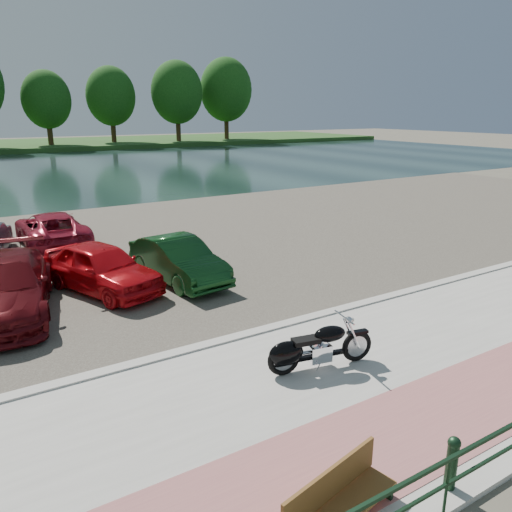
{
  "coord_description": "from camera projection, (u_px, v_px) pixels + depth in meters",
  "views": [
    {
      "loc": [
        -6.81,
        -7.17,
        5.14
      ],
      "look_at": [
        0.45,
        4.52,
        1.1
      ],
      "focal_mm": 35.0,
      "sensor_mm": 36.0,
      "label": 1
    }
  ],
  "objects": [
    {
      "name": "ground",
      "position": [
        349.0,
        358.0,
        10.73
      ],
      "size": [
        200.0,
        200.0,
        0.0
      ],
      "primitive_type": "plane",
      "color": "#595447",
      "rests_on": "ground"
    },
    {
      "name": "promenade",
      "position": [
        383.0,
        376.0,
        9.91
      ],
      "size": [
        60.0,
        6.0,
        0.1
      ],
      "primitive_type": "cube",
      "color": "#AAA7A0",
      "rests_on": "ground"
    },
    {
      "name": "pink_path",
      "position": [
        447.0,
        411.0,
        8.67
      ],
      "size": [
        60.0,
        2.0,
        0.01
      ],
      "primitive_type": "cube",
      "color": "#9E595D",
      "rests_on": "promenade"
    },
    {
      "name": "kerb",
      "position": [
        294.0,
        323.0,
        12.35
      ],
      "size": [
        60.0,
        0.3,
        0.14
      ],
      "primitive_type": "cube",
      "color": "#AAA7A0",
      "rests_on": "ground"
    },
    {
      "name": "parking_lot",
      "position": [
        160.0,
        245.0,
        19.7
      ],
      "size": [
        60.0,
        18.0,
        0.04
      ],
      "primitive_type": "cube",
      "color": "#413B34",
      "rests_on": "ground"
    },
    {
      "name": "river",
      "position": [
        37.0,
        171.0,
        43.34
      ],
      "size": [
        120.0,
        40.0,
        0.0
      ],
      "primitive_type": "cube",
      "color": "#182C2B",
      "rests_on": "ground"
    },
    {
      "name": "bollards",
      "position": [
        444.0,
        465.0,
        6.72
      ],
      "size": [
        10.68,
        0.18,
        0.81
      ],
      "color": "black",
      "rests_on": "promenade"
    },
    {
      "name": "far_trees",
      "position": [
        32.0,
        91.0,
        64.46
      ],
      "size": [
        70.25,
        10.68,
        12.52
      ],
      "color": "#382614",
      "rests_on": "far_bank"
    },
    {
      "name": "motorcycle",
      "position": [
        312.0,
        349.0,
        9.95
      ],
      "size": [
        2.31,
        0.86,
        1.05
      ],
      "rotation": [
        0.0,
        0.0,
        -0.2
      ],
      "color": "black",
      "rests_on": "promenade"
    },
    {
      "name": "park_bench",
      "position": [
        337.0,
        499.0,
        6.29
      ],
      "size": [
        1.85,
        0.81,
        0.72
      ],
      "rotation": [
        0.0,
        0.0,
        0.2
      ],
      "color": "brown",
      "rests_on": "promenade"
    },
    {
      "name": "car_3",
      "position": [
        6.0,
        287.0,
        12.77
      ],
      "size": [
        3.06,
        5.45,
        1.49
      ],
      "primitive_type": "imported",
      "rotation": [
        0.0,
        0.0,
        -0.2
      ],
      "color": "#540C10",
      "rests_on": "parking_lot"
    },
    {
      "name": "car_4",
      "position": [
        102.0,
        268.0,
        14.44
      ],
      "size": [
        3.02,
        4.49,
        1.42
      ],
      "primitive_type": "imported",
      "rotation": [
        0.0,
        0.0,
        0.35
      ],
      "color": "red",
      "rests_on": "parking_lot"
    },
    {
      "name": "car_5",
      "position": [
        178.0,
        260.0,
        15.3
      ],
      "size": [
        1.88,
        4.22,
        1.35
      ],
      "primitive_type": "imported",
      "rotation": [
        0.0,
        0.0,
        0.11
      ],
      "color": "#103C17",
      "rests_on": "parking_lot"
    },
    {
      "name": "car_10",
      "position": [
        52.0,
        229.0,
        19.26
      ],
      "size": [
        2.23,
        4.83,
        1.34
      ],
      "primitive_type": "imported",
      "rotation": [
        0.0,
        0.0,
        3.14
      ],
      "color": "maroon",
      "rests_on": "parking_lot"
    }
  ]
}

